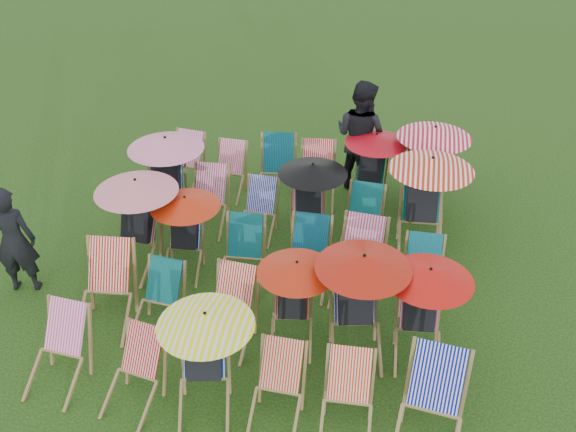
% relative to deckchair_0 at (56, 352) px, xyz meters
% --- Properties ---
extents(ground, '(100.00, 100.00, 0.00)m').
position_rel_deckchair_0_xyz_m(ground, '(2.08, 2.18, -0.45)').
color(ground, black).
rests_on(ground, ground).
extents(deckchair_0, '(0.68, 0.89, 0.91)m').
position_rel_deckchair_0_xyz_m(deckchair_0, '(0.00, 0.00, 0.00)').
color(deckchair_0, olive).
rests_on(deckchair_0, ground).
extents(deckchair_1, '(0.70, 0.87, 0.85)m').
position_rel_deckchair_0_xyz_m(deckchair_1, '(0.97, -0.13, -0.03)').
color(deckchair_1, olive).
rests_on(deckchair_1, ground).
extents(deckchair_2, '(1.05, 1.15, 1.25)m').
position_rel_deckchair_0_xyz_m(deckchair_2, '(1.77, -0.01, 0.21)').
color(deckchair_2, olive).
rests_on(deckchair_2, ground).
extents(deckchair_3, '(0.59, 0.80, 0.84)m').
position_rel_deckchair_0_xyz_m(deckchair_3, '(2.58, -0.08, -0.03)').
color(deckchair_3, olive).
rests_on(deckchair_3, ground).
extents(deckchair_4, '(0.59, 0.81, 0.86)m').
position_rel_deckchair_0_xyz_m(deckchair_4, '(3.35, -0.11, -0.02)').
color(deckchair_4, olive).
rests_on(deckchair_4, ground).
extents(deckchair_5, '(0.81, 1.03, 1.02)m').
position_rel_deckchair_0_xyz_m(deckchair_5, '(4.21, -0.14, 0.06)').
color(deckchair_5, olive).
rests_on(deckchair_5, ground).
extents(deckchair_6, '(0.75, 1.00, 1.03)m').
position_rel_deckchair_0_xyz_m(deckchair_6, '(0.13, 1.06, 0.06)').
color(deckchair_6, olive).
rests_on(deckchair_6, ground).
extents(deckchair_7, '(0.65, 0.84, 0.85)m').
position_rel_deckchair_0_xyz_m(deckchair_7, '(0.82, 1.06, -0.03)').
color(deckchair_7, olive).
rests_on(deckchair_7, ground).
extents(deckchair_8, '(0.69, 0.89, 0.91)m').
position_rel_deckchair_0_xyz_m(deckchair_8, '(1.77, 1.02, 0.00)').
color(deckchair_8, olive).
rests_on(deckchair_8, ground).
extents(deckchair_9, '(0.97, 1.04, 1.15)m').
position_rel_deckchair_0_xyz_m(deckchair_9, '(2.55, 1.16, 0.15)').
color(deckchair_9, olive).
rests_on(deckchair_9, ground).
extents(deckchair_10, '(1.14, 1.24, 1.35)m').
position_rel_deckchair_0_xyz_m(deckchair_10, '(3.34, 1.14, 0.26)').
color(deckchair_10, olive).
rests_on(deckchair_10, ground).
extents(deckchair_11, '(1.04, 1.09, 1.23)m').
position_rel_deckchair_0_xyz_m(deckchair_11, '(4.09, 1.20, 0.20)').
color(deckchair_11, olive).
rests_on(deckchair_11, ground).
extents(deckchair_12, '(1.16, 1.23, 1.38)m').
position_rel_deckchair_0_xyz_m(deckchair_12, '(0.08, 2.28, 0.27)').
color(deckchair_12, olive).
rests_on(deckchair_12, ground).
extents(deckchair_13, '(0.98, 1.03, 1.16)m').
position_rel_deckchair_0_xyz_m(deckchair_13, '(0.79, 2.31, 0.16)').
color(deckchair_13, olive).
rests_on(deckchair_13, ground).
extents(deckchair_14, '(0.64, 0.86, 0.90)m').
position_rel_deckchair_0_xyz_m(deckchair_14, '(1.66, 2.15, -0.00)').
color(deckchair_14, olive).
rests_on(deckchair_14, ground).
extents(deckchair_15, '(0.64, 0.87, 0.93)m').
position_rel_deckchair_0_xyz_m(deckchair_15, '(2.56, 2.25, 0.01)').
color(deckchair_15, olive).
rests_on(deckchair_15, ground).
extents(deckchair_16, '(0.76, 0.99, 1.01)m').
position_rel_deckchair_0_xyz_m(deckchair_16, '(3.27, 2.21, 0.05)').
color(deckchair_16, olive).
rests_on(deckchair_16, ground).
extents(deckchair_17, '(0.58, 0.80, 0.86)m').
position_rel_deckchair_0_xyz_m(deckchair_17, '(4.12, 2.18, -0.02)').
color(deckchair_17, olive).
rests_on(deckchair_17, ground).
extents(deckchair_18, '(1.18, 1.28, 1.40)m').
position_rel_deckchair_0_xyz_m(deckchair_18, '(0.11, 3.52, 0.28)').
color(deckchair_18, olive).
rests_on(deckchair_18, ground).
extents(deckchair_19, '(0.62, 0.86, 0.92)m').
position_rel_deckchair_0_xyz_m(deckchair_19, '(0.80, 3.42, 0.01)').
color(deckchair_19, olive).
rests_on(deckchair_19, ground).
extents(deckchair_20, '(0.59, 0.79, 0.83)m').
position_rel_deckchair_0_xyz_m(deckchair_20, '(1.62, 3.36, -0.04)').
color(deckchair_20, olive).
rests_on(deckchair_20, ground).
extents(deckchair_21, '(1.04, 1.13, 1.23)m').
position_rel_deckchair_0_xyz_m(deckchair_21, '(2.42, 3.40, 0.20)').
color(deckchair_21, olive).
rests_on(deckchair_21, ground).
extents(deckchair_22, '(0.66, 0.87, 0.90)m').
position_rel_deckchair_0_xyz_m(deckchair_22, '(3.23, 3.30, -0.01)').
color(deckchair_22, olive).
rests_on(deckchair_22, ground).
extents(deckchair_23, '(1.23, 1.29, 1.45)m').
position_rel_deckchair_0_xyz_m(deckchair_23, '(4.10, 3.47, 0.31)').
color(deckchair_23, olive).
rests_on(deckchair_23, ground).
extents(deckchair_24, '(0.71, 0.91, 0.91)m').
position_rel_deckchair_0_xyz_m(deckchair_24, '(0.05, 4.52, 0.00)').
color(deckchair_24, olive).
rests_on(deckchair_24, ground).
extents(deckchair_25, '(0.60, 0.81, 0.85)m').
position_rel_deckchair_0_xyz_m(deckchair_25, '(0.86, 4.45, -0.03)').
color(deckchair_25, olive).
rests_on(deckchair_25, ground).
extents(deckchair_26, '(0.76, 0.98, 0.99)m').
position_rel_deckchair_0_xyz_m(deckchair_26, '(1.71, 4.51, 0.04)').
color(deckchair_26, olive).
rests_on(deckchair_26, ground).
extents(deckchair_27, '(0.70, 0.93, 0.95)m').
position_rel_deckchair_0_xyz_m(deckchair_27, '(2.38, 4.48, 0.02)').
color(deckchair_27, olive).
rests_on(deckchair_27, ground).
extents(deckchair_28, '(1.02, 1.07, 1.21)m').
position_rel_deckchair_0_xyz_m(deckchair_28, '(3.25, 4.61, 0.19)').
color(deckchair_28, olive).
rests_on(deckchair_28, ground).
extents(deckchair_29, '(1.18, 1.24, 1.40)m').
position_rel_deckchair_0_xyz_m(deckchair_29, '(4.16, 4.62, 0.29)').
color(deckchair_29, olive).
rests_on(deckchair_29, ground).
extents(person_left, '(0.66, 0.51, 1.61)m').
position_rel_deckchair_0_xyz_m(person_left, '(-1.30, 1.49, 0.35)').
color(person_left, black).
rests_on(person_left, ground).
extents(person_rear, '(1.18, 1.10, 1.94)m').
position_rel_deckchair_0_xyz_m(person_rear, '(3.02, 5.09, 0.52)').
color(person_rear, black).
rests_on(person_rear, ground).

